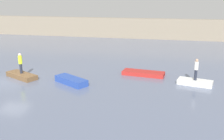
# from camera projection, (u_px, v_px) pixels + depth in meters

# --- Properties ---
(ground_plane) EXTENTS (120.00, 120.00, 0.00)m
(ground_plane) POSITION_uv_depth(u_px,v_px,m) (11.00, 81.00, 22.38)
(ground_plane) COLOR slate
(embankment_wall) EXTENTS (80.00, 1.20, 3.32)m
(embankment_wall) POSITION_uv_depth(u_px,v_px,m) (94.00, 27.00, 45.81)
(embankment_wall) COLOR gray
(embankment_wall) RESTS_ON ground_plane
(rowboat_brown) EXTENTS (3.35, 2.40, 0.41)m
(rowboat_brown) POSITION_uv_depth(u_px,v_px,m) (22.00, 76.00, 23.28)
(rowboat_brown) COLOR brown
(rowboat_brown) RESTS_ON ground_plane
(rowboat_blue) EXTENTS (3.19, 2.52, 0.52)m
(rowboat_blue) POSITION_uv_depth(u_px,v_px,m) (71.00, 81.00, 21.74)
(rowboat_blue) COLOR #2B4CAD
(rowboat_blue) RESTS_ON ground_plane
(rowboat_red) EXTENTS (3.88, 1.73, 0.36)m
(rowboat_red) POSITION_uv_depth(u_px,v_px,m) (143.00, 73.00, 24.06)
(rowboat_red) COLOR red
(rowboat_red) RESTS_ON ground_plane
(rowboat_white) EXTENTS (2.91, 1.77, 0.38)m
(rowboat_white) POSITION_uv_depth(u_px,v_px,m) (195.00, 82.00, 21.53)
(rowboat_white) COLOR white
(rowboat_white) RESTS_ON ground_plane
(person_hiviz_shirt) EXTENTS (0.32, 0.32, 1.79)m
(person_hiviz_shirt) POSITION_uv_depth(u_px,v_px,m) (20.00, 62.00, 22.96)
(person_hiviz_shirt) COLOR #232838
(person_hiviz_shirt) RESTS_ON rowboat_brown
(person_white_shirt) EXTENTS (0.32, 0.32, 1.77)m
(person_white_shirt) POSITION_uv_depth(u_px,v_px,m) (196.00, 68.00, 21.21)
(person_white_shirt) COLOR #232838
(person_white_shirt) RESTS_ON rowboat_white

